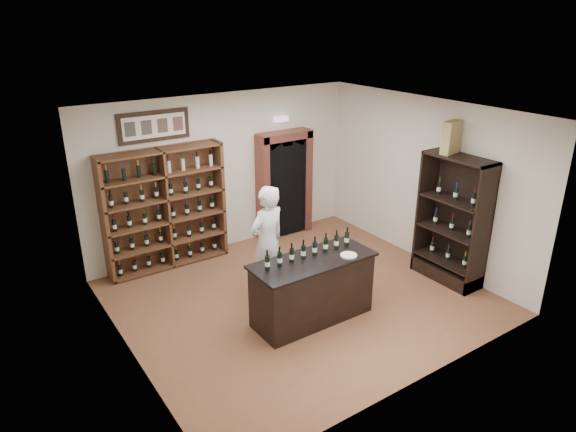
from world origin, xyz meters
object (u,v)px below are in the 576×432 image
object	(u,v)px
tasting_counter	(312,290)
counter_bottle_0	(267,263)
wine_shelf	(165,209)
side_cabinet	(451,238)
wine_crate	(451,137)
shopkeeper	(267,243)

from	to	relation	value
tasting_counter	counter_bottle_0	bearing A→B (deg)	172.13
wine_shelf	tasting_counter	xyz separation A→B (m)	(1.10, -2.93, -0.61)
tasting_counter	side_cabinet	xyz separation A→B (m)	(2.72, -0.30, 0.26)
side_cabinet	wine_crate	world-z (taller)	wine_crate
side_cabinet	wine_crate	xyz separation A→B (m)	(-0.03, 0.23, 1.71)
tasting_counter	wine_crate	xyz separation A→B (m)	(2.69, -0.07, 1.97)
wine_shelf	counter_bottle_0	distance (m)	2.86
tasting_counter	counter_bottle_0	world-z (taller)	counter_bottle_0
tasting_counter	counter_bottle_0	distance (m)	0.95
counter_bottle_0	side_cabinet	world-z (taller)	side_cabinet
shopkeeper	wine_crate	world-z (taller)	wine_crate
side_cabinet	shopkeeper	world-z (taller)	side_cabinet
side_cabinet	wine_crate	size ratio (longest dim) A/B	4.13
side_cabinet	tasting_counter	bearing A→B (deg)	173.72
counter_bottle_0	wine_shelf	bearing A→B (deg)	97.64
wine_shelf	shopkeeper	bearing A→B (deg)	-65.34
counter_bottle_0	side_cabinet	distance (m)	3.49
wine_shelf	counter_bottle_0	bearing A→B (deg)	-82.36
counter_bottle_0	shopkeeper	xyz separation A→B (m)	(0.53, 0.85, -0.16)
tasting_counter	shopkeeper	bearing A→B (deg)	101.34
shopkeeper	wine_crate	xyz separation A→B (m)	(2.88, -1.03, 1.52)
tasting_counter	side_cabinet	bearing A→B (deg)	-6.28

